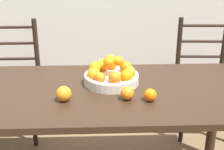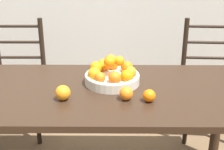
# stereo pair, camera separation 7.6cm
# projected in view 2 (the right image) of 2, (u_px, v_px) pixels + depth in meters

# --- Properties ---
(dining_table) EXTENTS (1.96, 0.83, 0.72)m
(dining_table) POSITION_uv_depth(u_px,v_px,m) (87.00, 103.00, 1.82)
(dining_table) COLOR black
(dining_table) RESTS_ON ground_plane
(fruit_bowl) EXTENTS (0.33, 0.33, 0.18)m
(fruit_bowl) POSITION_uv_depth(u_px,v_px,m) (112.00, 75.00, 1.85)
(fruit_bowl) COLOR beige
(fruit_bowl) RESTS_ON dining_table
(orange_loose_0) EXTENTS (0.07, 0.07, 0.07)m
(orange_loose_0) POSITION_uv_depth(u_px,v_px,m) (149.00, 96.00, 1.62)
(orange_loose_0) COLOR orange
(orange_loose_0) RESTS_ON dining_table
(orange_loose_1) EXTENTS (0.08, 0.08, 0.08)m
(orange_loose_1) POSITION_uv_depth(u_px,v_px,m) (63.00, 93.00, 1.64)
(orange_loose_1) COLOR orange
(orange_loose_1) RESTS_ON dining_table
(orange_loose_2) EXTENTS (0.07, 0.07, 0.07)m
(orange_loose_2) POSITION_uv_depth(u_px,v_px,m) (126.00, 93.00, 1.64)
(orange_loose_2) COLOR orange
(orange_loose_2) RESTS_ON dining_table
(chair_left) EXTENTS (0.42, 0.40, 0.95)m
(chair_left) POSITION_uv_depth(u_px,v_px,m) (18.00, 79.00, 2.58)
(chair_left) COLOR black
(chair_left) RESTS_ON ground_plane
(chair_right) EXTENTS (0.44, 0.42, 0.95)m
(chair_right) POSITION_uv_depth(u_px,v_px,m) (208.00, 80.00, 2.56)
(chair_right) COLOR black
(chair_right) RESTS_ON ground_plane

